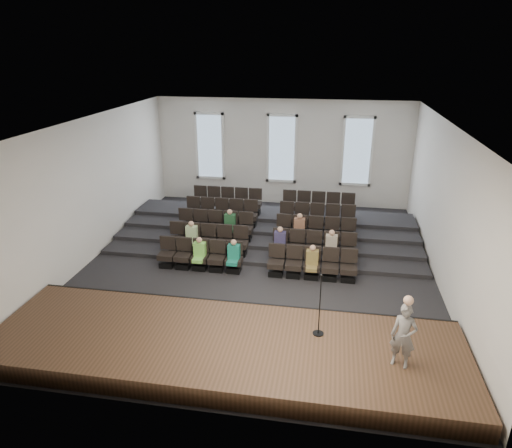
# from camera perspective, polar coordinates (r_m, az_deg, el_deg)

# --- Properties ---
(ground) EXTENTS (14.00, 14.00, 0.00)m
(ground) POSITION_cam_1_polar(r_m,az_deg,el_deg) (16.20, 0.20, -5.21)
(ground) COLOR black
(ground) RESTS_ON ground
(ceiling) EXTENTS (12.00, 14.00, 0.02)m
(ceiling) POSITION_cam_1_polar(r_m,az_deg,el_deg) (14.64, 0.22, 12.58)
(ceiling) COLOR white
(ceiling) RESTS_ON ground
(wall_back) EXTENTS (12.00, 0.04, 5.00)m
(wall_back) POSITION_cam_1_polar(r_m,az_deg,el_deg) (21.95, 3.24, 8.89)
(wall_back) COLOR silver
(wall_back) RESTS_ON ground
(wall_front) EXTENTS (12.00, 0.04, 5.00)m
(wall_front) POSITION_cam_1_polar(r_m,az_deg,el_deg) (9.00, -7.24, -10.78)
(wall_front) COLOR silver
(wall_front) RESTS_ON ground
(wall_left) EXTENTS (0.04, 14.00, 5.00)m
(wall_left) POSITION_cam_1_polar(r_m,az_deg,el_deg) (17.23, -20.01, 4.07)
(wall_left) COLOR silver
(wall_left) RESTS_ON ground
(wall_right) EXTENTS (0.04, 14.00, 5.00)m
(wall_right) POSITION_cam_1_polar(r_m,az_deg,el_deg) (15.49, 22.76, 1.80)
(wall_right) COLOR silver
(wall_right) RESTS_ON ground
(stage) EXTENTS (11.80, 3.60, 0.50)m
(stage) POSITION_cam_1_polar(r_m,az_deg,el_deg) (11.80, -4.00, -15.15)
(stage) COLOR #462D1E
(stage) RESTS_ON ground
(stage_lip) EXTENTS (11.80, 0.06, 0.52)m
(stage_lip) POSITION_cam_1_polar(r_m,az_deg,el_deg) (13.22, -2.20, -10.65)
(stage_lip) COLOR black
(stage_lip) RESTS_ON ground
(risers) EXTENTS (11.80, 4.80, 0.60)m
(risers) POSITION_cam_1_polar(r_m,az_deg,el_deg) (18.98, 1.76, -0.43)
(risers) COLOR black
(risers) RESTS_ON ground
(seating_rows) EXTENTS (6.80, 4.70, 1.67)m
(seating_rows) POSITION_cam_1_polar(r_m,az_deg,el_deg) (17.30, 1.03, -0.93)
(seating_rows) COLOR black
(seating_rows) RESTS_ON ground
(windows) EXTENTS (8.44, 0.10, 3.24)m
(windows) POSITION_cam_1_polar(r_m,az_deg,el_deg) (21.84, 3.23, 9.37)
(windows) COLOR white
(windows) RESTS_ON wall_back
(audience) EXTENTS (5.45, 2.64, 1.10)m
(audience) POSITION_cam_1_polar(r_m,az_deg,el_deg) (16.14, 0.39, -2.13)
(audience) COLOR #79CC51
(audience) RESTS_ON seating_rows
(speaker) EXTENTS (0.65, 0.53, 1.55)m
(speaker) POSITION_cam_1_polar(r_m,az_deg,el_deg) (10.89, 17.96, -13.18)
(speaker) COLOR slate
(speaker) RESTS_ON stage
(mic_stand) EXTENTS (0.28, 0.28, 1.69)m
(mic_stand) POSITION_cam_1_polar(r_m,az_deg,el_deg) (11.63, 7.89, -11.40)
(mic_stand) COLOR black
(mic_stand) RESTS_ON stage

